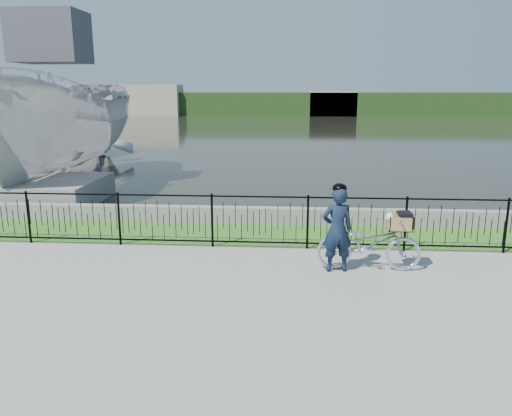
{
  "coord_description": "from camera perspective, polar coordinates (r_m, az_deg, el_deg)",
  "views": [
    {
      "loc": [
        0.62,
        -8.45,
        3.23
      ],
      "look_at": [
        -0.03,
        1.0,
        1.0
      ],
      "focal_mm": 35.0,
      "sensor_mm": 36.0,
      "label": 1
    }
  ],
  "objects": [
    {
      "name": "boat_near",
      "position": [
        17.98,
        -21.72,
        8.58
      ],
      "size": [
        4.12,
        10.21,
        5.7
      ],
      "color": "#B4B4B5",
      "rests_on": "water"
    },
    {
      "name": "water",
      "position": [
        41.58,
        3.15,
        8.78
      ],
      "size": [
        120.0,
        120.0,
        0.0
      ],
      "primitive_type": "plane",
      "color": "black",
      "rests_on": "ground"
    },
    {
      "name": "far_building_left",
      "position": [
        69.02,
        -11.93,
        11.96
      ],
      "size": [
        8.0,
        4.0,
        4.0
      ],
      "primitive_type": "cube",
      "color": "#A39882",
      "rests_on": "ground"
    },
    {
      "name": "bicycle_rig",
      "position": [
        9.39,
        12.85,
        -3.93
      ],
      "size": [
        1.9,
        0.66,
        1.12
      ],
      "color": "silver",
      "rests_on": "ground"
    },
    {
      "name": "grass_strip",
      "position": [
        11.53,
        0.72,
        -3.0
      ],
      "size": [
        60.0,
        2.0,
        0.01
      ],
      "primitive_type": "cube",
      "color": "#397023",
      "rests_on": "ground"
    },
    {
      "name": "cyclist",
      "position": [
        9.13,
        9.26,
        -2.3
      ],
      "size": [
        0.63,
        0.47,
        1.63
      ],
      "color": "#121C31",
      "rests_on": "ground"
    },
    {
      "name": "far_treeline",
      "position": [
        68.47,
        3.54,
        11.79
      ],
      "size": [
        120.0,
        6.0,
        3.0
      ],
      "primitive_type": "cube",
      "color": "#234018",
      "rests_on": "ground"
    },
    {
      "name": "quay_wall",
      "position": [
        12.44,
        0.98,
        -0.85
      ],
      "size": [
        60.0,
        0.3,
        0.4
      ],
      "primitive_type": "cube",
      "color": "gray",
      "rests_on": "ground"
    },
    {
      "name": "fence",
      "position": [
        10.41,
        0.41,
        -1.52
      ],
      "size": [
        14.0,
        0.06,
        1.15
      ],
      "primitive_type": null,
      "color": "black",
      "rests_on": "ground"
    },
    {
      "name": "ground",
      "position": [
        9.07,
        -0.23,
        -7.62
      ],
      "size": [
        120.0,
        120.0,
        0.0
      ],
      "primitive_type": "plane",
      "color": "gray",
      "rests_on": "ground"
    },
    {
      "name": "far_building_right",
      "position": [
        67.18,
        8.76,
        11.72
      ],
      "size": [
        6.0,
        3.0,
        3.2
      ],
      "primitive_type": "cube",
      "color": "#A39882",
      "rests_on": "ground"
    }
  ]
}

